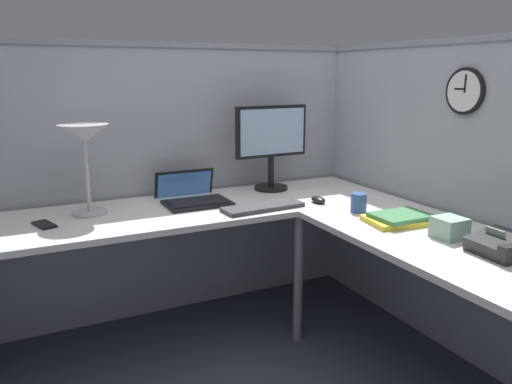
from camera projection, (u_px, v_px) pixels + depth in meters
name	position (u px, v px, depth m)	size (l,w,h in m)	color
ground_plane	(286.00, 361.00, 2.53)	(6.80, 6.80, 0.00)	#383D47
cubicle_wall_back	(161.00, 181.00, 2.95)	(2.57, 0.12, 1.58)	#999EA8
cubicle_wall_right	(467.00, 201.00, 2.49)	(0.12, 2.37, 1.58)	#999EA8
desk	(265.00, 250.00, 2.28)	(2.35, 2.15, 0.73)	silver
monitor	(271.00, 141.00, 2.95)	(0.46, 0.20, 0.50)	black
laptop	(191.00, 196.00, 2.75)	(0.34, 0.38, 0.22)	black
keyboard	(263.00, 207.00, 2.58)	(0.43, 0.14, 0.02)	#38383D
computer_mouse	(318.00, 200.00, 2.71)	(0.06, 0.10, 0.03)	black
desk_lamp_dome	(84.00, 141.00, 2.41)	(0.24, 0.24, 0.44)	#B7BABF
cell_phone	(44.00, 225.00, 2.30)	(0.07, 0.14, 0.01)	black
office_phone	(502.00, 246.00, 1.92)	(0.20, 0.21, 0.11)	#232326
book_stack	(399.00, 218.00, 2.34)	(0.31, 0.25, 0.04)	yellow
coffee_mug	(359.00, 203.00, 2.52)	(0.08, 0.08, 0.10)	#2D4C8C
tissue_box	(449.00, 228.00, 2.12)	(0.12, 0.12, 0.09)	#8CAD99
wall_clock	(466.00, 91.00, 2.36)	(0.04, 0.22, 0.22)	black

